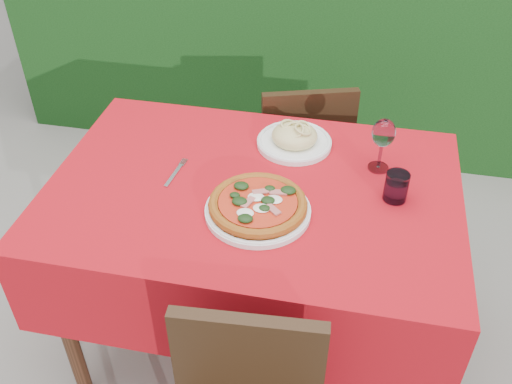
% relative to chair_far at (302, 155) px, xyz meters
% --- Properties ---
extents(ground, '(60.00, 60.00, 0.00)m').
position_rel_chair_far_xyz_m(ground, '(-0.08, -0.61, -0.46)').
color(ground, slate).
rests_on(ground, ground).
extents(dining_table, '(1.26, 0.86, 0.75)m').
position_rel_chair_far_xyz_m(dining_table, '(-0.08, -0.61, 0.13)').
color(dining_table, '#442516').
rests_on(dining_table, ground).
extents(chair_far, '(0.46, 0.46, 0.81)m').
position_rel_chair_far_xyz_m(chair_far, '(0.00, 0.00, 0.00)').
color(chair_far, black).
rests_on(chair_far, ground).
extents(pizza_plate, '(0.31, 0.31, 0.06)m').
position_rel_chair_far_xyz_m(pizza_plate, '(-0.04, -0.73, 0.31)').
color(pizza_plate, white).
rests_on(pizza_plate, dining_table).
extents(pasta_plate, '(0.25, 0.25, 0.07)m').
position_rel_chair_far_xyz_m(pasta_plate, '(0.01, -0.36, 0.31)').
color(pasta_plate, white).
rests_on(pasta_plate, dining_table).
extents(water_glass, '(0.07, 0.07, 0.09)m').
position_rel_chair_far_xyz_m(water_glass, '(0.34, -0.58, 0.33)').
color(water_glass, silver).
rests_on(water_glass, dining_table).
extents(wine_glass, '(0.07, 0.07, 0.18)m').
position_rel_chair_far_xyz_m(wine_glass, '(0.29, -0.44, 0.41)').
color(wine_glass, silver).
rests_on(wine_glass, dining_table).
extents(fork, '(0.04, 0.17, 0.00)m').
position_rel_chair_far_xyz_m(fork, '(-0.34, -0.61, 0.29)').
color(fork, '#B7B7BE').
rests_on(fork, dining_table).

